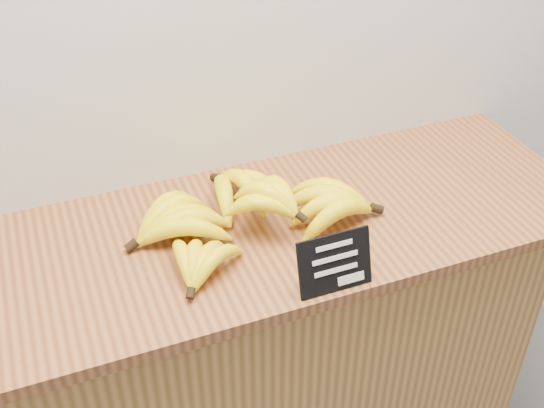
{
  "coord_description": "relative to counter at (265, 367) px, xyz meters",
  "views": [
    {
      "loc": [
        -0.38,
        1.63,
        1.87
      ],
      "look_at": [
        0.04,
        2.7,
        1.02
      ],
      "focal_mm": 45.0,
      "sensor_mm": 36.0,
      "label": 1
    }
  ],
  "objects": [
    {
      "name": "chalkboard_sign",
      "position": [
        0.06,
        -0.24,
        0.54
      ],
      "size": [
        0.15,
        0.04,
        0.12
      ],
      "primitive_type": "cube",
      "rotation": [
        -0.28,
        0.0,
        0.0
      ],
      "color": "black",
      "rests_on": "counter_top"
    },
    {
      "name": "counter",
      "position": [
        0.0,
        0.0,
        0.0
      ],
      "size": [
        1.26,
        0.5,
        0.9
      ],
      "primitive_type": "cube",
      "color": "#AD7737",
      "rests_on": "ground"
    },
    {
      "name": "banana_pile",
      "position": [
        -0.04,
        0.01,
        0.52
      ],
      "size": [
        0.56,
        0.39,
        0.12
      ],
      "color": "#FDE90A",
      "rests_on": "counter_top"
    },
    {
      "name": "counter_top",
      "position": [
        0.0,
        0.0,
        0.47
      ],
      "size": [
        1.52,
        0.54,
        0.03
      ],
      "primitive_type": "cube",
      "color": "brown",
      "rests_on": "counter"
    }
  ]
}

